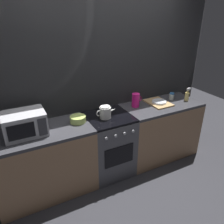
% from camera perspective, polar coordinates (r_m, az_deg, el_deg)
% --- Properties ---
extents(ground_plane, '(8.00, 8.00, 0.00)m').
position_cam_1_polar(ground_plane, '(3.47, -0.75, -14.50)').
color(ground_plane, '#2D2D33').
extents(back_wall, '(3.60, 0.05, 2.40)m').
position_cam_1_polar(back_wall, '(3.14, -3.53, 6.20)').
color(back_wall, gray).
rests_on(back_wall, ground_plane).
extents(counter_left, '(1.20, 0.60, 0.90)m').
position_cam_1_polar(counter_left, '(2.99, -16.79, -12.31)').
color(counter_left, '#997251').
rests_on(counter_left, ground_plane).
extents(stove_unit, '(0.60, 0.63, 0.90)m').
position_cam_1_polar(stove_unit, '(3.20, -0.79, -8.31)').
color(stove_unit, '#4C4C51').
rests_on(stove_unit, ground_plane).
extents(counter_right, '(1.20, 0.60, 0.90)m').
position_cam_1_polar(counter_right, '(3.63, 12.04, -4.53)').
color(counter_right, '#997251').
rests_on(counter_right, ground_plane).
extents(microwave, '(0.46, 0.35, 0.27)m').
position_cam_1_polar(microwave, '(2.69, -21.51, -2.80)').
color(microwave, '#B2B2B7').
rests_on(microwave, counter_left).
extents(kettle, '(0.28, 0.15, 0.17)m').
position_cam_1_polar(kettle, '(2.90, -1.74, -0.04)').
color(kettle, white).
rests_on(kettle, stove_unit).
extents(mixing_bowl, '(0.20, 0.20, 0.08)m').
position_cam_1_polar(mixing_bowl, '(2.84, -8.73, -1.83)').
color(mixing_bowl, '#B7D166').
rests_on(mixing_bowl, counter_left).
extents(pitcher, '(0.16, 0.11, 0.20)m').
position_cam_1_polar(pitcher, '(3.25, 6.11, 3.04)').
color(pitcher, '#E5197A').
rests_on(pitcher, counter_right).
extents(dish_pile, '(0.30, 0.40, 0.06)m').
position_cam_1_polar(dish_pile, '(3.44, 11.84, 2.42)').
color(dish_pile, tan).
rests_on(dish_pile, counter_right).
extents(spice_jar, '(0.08, 0.08, 0.10)m').
position_cam_1_polar(spice_jar, '(3.65, 15.06, 3.97)').
color(spice_jar, silver).
rests_on(spice_jar, counter_right).
extents(spray_bottle, '(0.08, 0.06, 0.20)m').
position_cam_1_polar(spray_bottle, '(3.65, 18.68, 3.99)').
color(spray_bottle, '#E5CC72').
rests_on(spray_bottle, counter_right).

